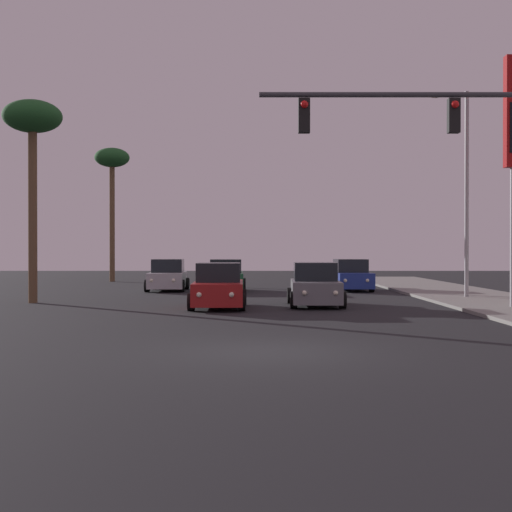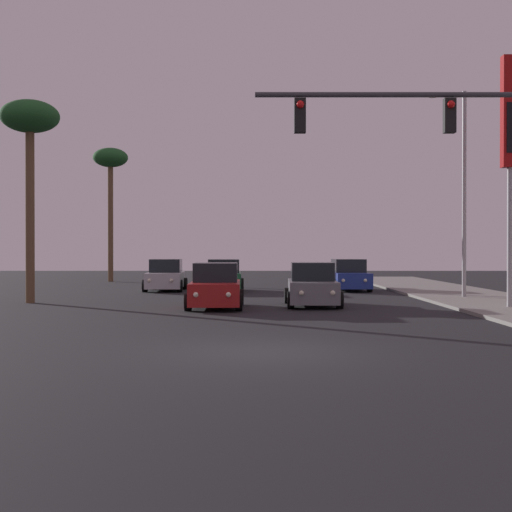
{
  "view_description": "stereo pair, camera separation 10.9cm",
  "coord_description": "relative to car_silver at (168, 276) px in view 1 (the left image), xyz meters",
  "views": [
    {
      "loc": [
        -0.25,
        -15.08,
        2.14
      ],
      "look_at": [
        -0.27,
        12.58,
        1.93
      ],
      "focal_mm": 50.0,
      "sensor_mm": 36.0,
      "label": 1
    },
    {
      "loc": [
        -0.14,
        -15.08,
        2.14
      ],
      "look_at": [
        -0.27,
        12.58,
        1.93
      ],
      "focal_mm": 50.0,
      "sensor_mm": 36.0,
      "label": 2
    }
  ],
  "objects": [
    {
      "name": "car_grey",
      "position": [
        7.0,
        -10.45,
        0.0
      ],
      "size": [
        2.04,
        4.33,
        1.68
      ],
      "rotation": [
        0.0,
        0.0,
        3.11
      ],
      "color": "slate",
      "rests_on": "ground"
    },
    {
      "name": "car_blue",
      "position": [
        9.78,
        0.09,
        0.0
      ],
      "size": [
        2.04,
        4.34,
        1.68
      ],
      "rotation": [
        0.0,
        0.0,
        3.18
      ],
      "color": "navy",
      "rests_on": "ground"
    },
    {
      "name": "ground_plane",
      "position": [
        4.96,
        -22.87,
        -0.76
      ],
      "size": [
        120.0,
        120.0,
        0.0
      ],
      "primitive_type": "plane",
      "color": "black"
    },
    {
      "name": "car_green",
      "position": [
        3.12,
        -0.58,
        0.0
      ],
      "size": [
        2.04,
        4.33,
        1.68
      ],
      "rotation": [
        0.0,
        0.0,
        3.17
      ],
      "color": "#195933",
      "rests_on": "ground"
    },
    {
      "name": "palm_tree_near",
      "position": [
        -4.42,
        -8.87,
        6.42
      ],
      "size": [
        2.4,
        2.4,
        8.28
      ],
      "color": "brown",
      "rests_on": "ground"
    },
    {
      "name": "traffic_light_mast",
      "position": [
        10.33,
        -19.31,
        4.0
      ],
      "size": [
        7.93,
        0.36,
        6.5
      ],
      "color": "#38383D",
      "rests_on": "sidewalk_right"
    },
    {
      "name": "street_lamp",
      "position": [
        13.82,
        -6.74,
        4.36
      ],
      "size": [
        1.74,
        0.24,
        9.0
      ],
      "color": "#99999E",
      "rests_on": "sidewalk_right"
    },
    {
      "name": "palm_tree_far",
      "position": [
        -5.22,
        11.13,
        7.25
      ],
      "size": [
        2.4,
        2.4,
        9.21
      ],
      "color": "brown",
      "rests_on": "ground"
    },
    {
      "name": "car_red",
      "position": [
        3.31,
        -11.46,
        0.0
      ],
      "size": [
        2.04,
        4.33,
        1.68
      ],
      "rotation": [
        0.0,
        0.0,
        3.16
      ],
      "color": "maroon",
      "rests_on": "ground"
    },
    {
      "name": "car_silver",
      "position": [
        0.0,
        0.0,
        0.0
      ],
      "size": [
        2.04,
        4.34,
        1.68
      ],
      "rotation": [
        0.0,
        0.0,
        3.18
      ],
      "color": "#B7B7BC",
      "rests_on": "ground"
    }
  ]
}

